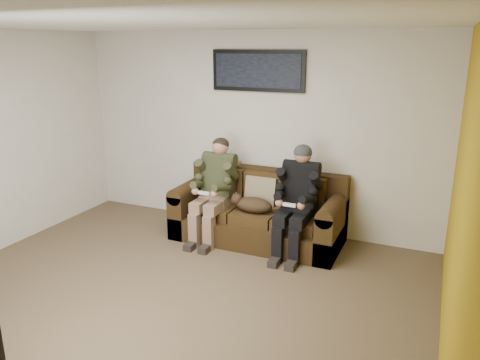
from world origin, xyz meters
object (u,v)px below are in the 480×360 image
at_px(cat, 252,204).
at_px(framed_poster, 258,71).
at_px(person_right, 297,194).
at_px(sofa, 260,214).
at_px(person_left, 215,184).

bearing_deg(cat, framed_poster, 107.01).
height_order(person_right, framed_poster, framed_poster).
relative_size(person_right, framed_poster, 1.03).
relative_size(sofa, framed_poster, 1.70).
xyz_separation_m(sofa, framed_poster, (-0.20, 0.39, 1.77)).
distance_m(sofa, framed_poster, 1.83).
bearing_deg(framed_poster, cat, -72.99).
height_order(person_left, framed_poster, framed_poster).
bearing_deg(framed_poster, sofa, -62.87).
bearing_deg(person_right, person_left, -179.98).
bearing_deg(person_right, framed_poster, 142.73).
bearing_deg(sofa, person_right, -17.95).
relative_size(person_left, person_right, 0.99).
height_order(sofa, framed_poster, framed_poster).
distance_m(cat, framed_poster, 1.70).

